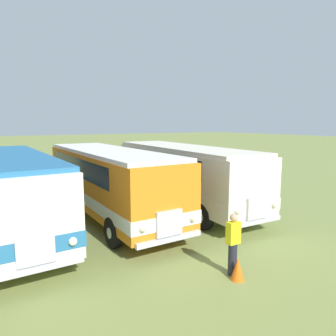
{
  "coord_description": "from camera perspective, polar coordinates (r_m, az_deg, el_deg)",
  "views": [
    {
      "loc": [
        5.03,
        -12.85,
        4.12
      ],
      "look_at": [
        12.45,
        -0.33,
        2.01
      ],
      "focal_mm": 33.16,
      "sensor_mm": 36.0,
      "label": 1
    }
  ],
  "objects": [
    {
      "name": "bus_sixth_in_row",
      "position": [
        12.92,
        -27.0,
        -3.21
      ],
      "size": [
        2.87,
        9.88,
        2.99
      ],
      "color": "silver",
      "rests_on": "ground"
    },
    {
      "name": "bus_seventh_in_row",
      "position": [
        13.8,
        -11.01,
        -1.77
      ],
      "size": [
        2.79,
        10.09,
        2.99
      ],
      "color": "orange",
      "rests_on": "ground"
    },
    {
      "name": "marshal_person",
      "position": [
        8.79,
        11.86,
        -13.49
      ],
      "size": [
        0.36,
        0.24,
        1.73
      ],
      "color": "#23232D",
      "rests_on": "ground"
    },
    {
      "name": "bus_eighth_in_row",
      "position": [
        15.48,
        2.46,
        -0.54
      ],
      "size": [
        2.8,
        10.35,
        2.99
      ],
      "color": "silver",
      "rests_on": "ground"
    },
    {
      "name": "cone_far_end",
      "position": [
        8.8,
        12.68,
        -17.67
      ],
      "size": [
        0.36,
        0.36,
        0.6
      ],
      "primitive_type": "cone",
      "color": "orange",
      "rests_on": "ground"
    }
  ]
}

